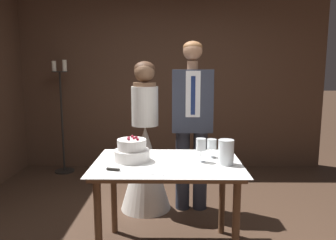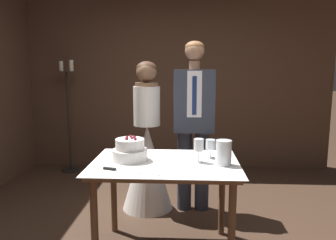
# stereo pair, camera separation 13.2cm
# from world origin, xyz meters

# --- Properties ---
(wall_back) EXTENTS (4.66, 0.12, 2.87)m
(wall_back) POSITION_xyz_m (0.00, 2.43, 1.44)
(wall_back) COLOR #513828
(wall_back) RESTS_ON ground_plane
(cake_table) EXTENTS (1.17, 0.83, 0.77)m
(cake_table) POSITION_xyz_m (0.01, -0.04, 0.67)
(cake_table) COLOR brown
(cake_table) RESTS_ON ground_plane
(tiered_cake) EXTENTS (0.29, 0.29, 0.20)m
(tiered_cake) POSITION_xyz_m (-0.28, -0.00, 0.85)
(tiered_cake) COLOR white
(tiered_cake) RESTS_ON cake_table
(cake_knife) EXTENTS (0.44, 0.14, 0.02)m
(cake_knife) POSITION_xyz_m (-0.30, -0.29, 0.78)
(cake_knife) COLOR silver
(cake_knife) RESTS_ON cake_table
(wine_glass_near) EXTENTS (0.08, 0.08, 0.16)m
(wine_glass_near) POSITION_xyz_m (0.38, 0.11, 0.88)
(wine_glass_near) COLOR silver
(wine_glass_near) RESTS_ON cake_table
(wine_glass_middle) EXTENTS (0.08, 0.08, 0.19)m
(wine_glass_middle) POSITION_xyz_m (0.28, -0.03, 0.90)
(wine_glass_middle) COLOR silver
(wine_glass_middle) RESTS_ON cake_table
(hurricane_candle) EXTENTS (0.12, 0.12, 0.19)m
(hurricane_candle) POSITION_xyz_m (0.47, -0.09, 0.86)
(hurricane_candle) COLOR silver
(hurricane_candle) RESTS_ON cake_table
(bride) EXTENTS (0.54, 0.54, 1.59)m
(bride) POSITION_xyz_m (-0.24, 0.82, 0.59)
(bride) COLOR white
(bride) RESTS_ON ground_plane
(groom) EXTENTS (0.42, 0.25, 1.79)m
(groom) POSITION_xyz_m (0.26, 0.82, 0.99)
(groom) COLOR #333847
(groom) RESTS_ON ground_plane
(candle_stand) EXTENTS (0.28, 0.28, 1.63)m
(candle_stand) POSITION_xyz_m (-1.54, 2.08, 0.78)
(candle_stand) COLOR black
(candle_stand) RESTS_ON ground_plane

